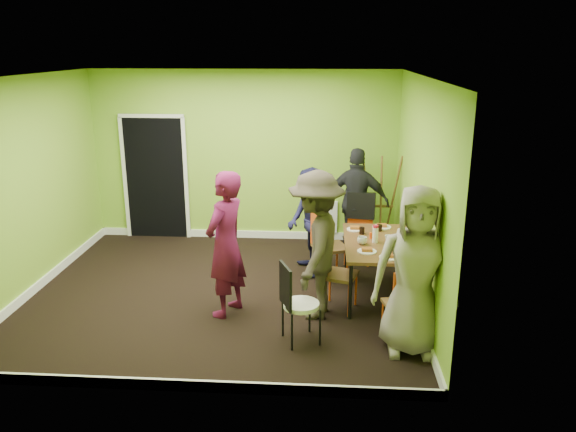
# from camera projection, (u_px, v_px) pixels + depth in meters

# --- Properties ---
(ground) EXTENTS (5.00, 5.00, 0.00)m
(ground) POSITION_uv_depth(u_px,v_px,m) (223.00, 292.00, 7.47)
(ground) COLOR black
(ground) RESTS_ON ground
(room_walls) EXTENTS (5.04, 4.54, 2.82)m
(room_walls) POSITION_uv_depth(u_px,v_px,m) (219.00, 221.00, 7.23)
(room_walls) COLOR #89BB30
(room_walls) RESTS_ON ground
(dining_table) EXTENTS (0.90, 1.50, 0.75)m
(dining_table) POSITION_uv_depth(u_px,v_px,m) (380.00, 246.00, 7.18)
(dining_table) COLOR black
(dining_table) RESTS_ON ground
(chair_left_far) EXTENTS (0.56, 0.56, 1.04)m
(chair_left_far) POSITION_uv_depth(u_px,v_px,m) (325.00, 241.00, 7.68)
(chair_left_far) COLOR #ED5116
(chair_left_far) RESTS_ON ground
(chair_left_near) EXTENTS (0.50, 0.50, 0.97)m
(chair_left_near) POSITION_uv_depth(u_px,v_px,m) (333.00, 267.00, 6.88)
(chair_left_near) COLOR #ED5116
(chair_left_near) RESTS_ON ground
(chair_back_end) EXTENTS (0.49, 0.55, 1.03)m
(chair_back_end) POSITION_uv_depth(u_px,v_px,m) (360.00, 213.00, 8.48)
(chair_back_end) COLOR #ED5116
(chair_back_end) RESTS_ON ground
(chair_front_end) EXTENTS (0.43, 0.43, 0.86)m
(chair_front_end) POSITION_uv_depth(u_px,v_px,m) (404.00, 301.00, 6.11)
(chair_front_end) COLOR #ED5116
(chair_front_end) RESTS_ON ground
(chair_bentwood) EXTENTS (0.47, 0.46, 0.92)m
(chair_bentwood) POSITION_uv_depth(u_px,v_px,m) (296.00, 300.00, 6.08)
(chair_bentwood) COLOR black
(chair_bentwood) RESTS_ON ground
(easel) EXTENTS (0.62, 0.59, 1.56)m
(easel) POSITION_uv_depth(u_px,v_px,m) (380.00, 204.00, 8.79)
(easel) COLOR brown
(easel) RESTS_ON ground
(plate_near_left) EXTENTS (0.22, 0.22, 0.01)m
(plate_near_left) POSITION_uv_depth(u_px,v_px,m) (355.00, 229.00, 7.62)
(plate_near_left) COLOR white
(plate_near_left) RESTS_ON dining_table
(plate_near_right) EXTENTS (0.23, 0.23, 0.01)m
(plate_near_right) POSITION_uv_depth(u_px,v_px,m) (367.00, 251.00, 6.81)
(plate_near_right) COLOR white
(plate_near_right) RESTS_ON dining_table
(plate_far_back) EXTENTS (0.26, 0.26, 0.01)m
(plate_far_back) POSITION_uv_depth(u_px,v_px,m) (382.00, 227.00, 7.72)
(plate_far_back) COLOR white
(plate_far_back) RESTS_ON dining_table
(plate_far_front) EXTENTS (0.23, 0.23, 0.01)m
(plate_far_front) POSITION_uv_depth(u_px,v_px,m) (389.00, 257.00, 6.61)
(plate_far_front) COLOR white
(plate_far_front) RESTS_ON dining_table
(plate_wall_back) EXTENTS (0.25, 0.25, 0.01)m
(plate_wall_back) POSITION_uv_depth(u_px,v_px,m) (401.00, 239.00, 7.25)
(plate_wall_back) COLOR white
(plate_wall_back) RESTS_ON dining_table
(plate_wall_front) EXTENTS (0.23, 0.23, 0.01)m
(plate_wall_front) POSITION_uv_depth(u_px,v_px,m) (404.00, 248.00, 6.93)
(plate_wall_front) COLOR white
(plate_wall_front) RESTS_ON dining_table
(thermos) EXTENTS (0.07, 0.07, 0.20)m
(thermos) POSITION_uv_depth(u_px,v_px,m) (375.00, 235.00, 7.11)
(thermos) COLOR white
(thermos) RESTS_ON dining_table
(blue_bottle) EXTENTS (0.07, 0.07, 0.22)m
(blue_bottle) POSITION_uv_depth(u_px,v_px,m) (402.00, 242.00, 6.83)
(blue_bottle) COLOR blue
(blue_bottle) RESTS_ON dining_table
(orange_bottle) EXTENTS (0.04, 0.04, 0.08)m
(orange_bottle) POSITION_uv_depth(u_px,v_px,m) (371.00, 236.00, 7.26)
(orange_bottle) COLOR #ED5116
(orange_bottle) RESTS_ON dining_table
(glass_mid) EXTENTS (0.07, 0.07, 0.09)m
(glass_mid) POSITION_uv_depth(u_px,v_px,m) (362.00, 231.00, 7.44)
(glass_mid) COLOR black
(glass_mid) RESTS_ON dining_table
(glass_back) EXTENTS (0.07, 0.07, 0.09)m
(glass_back) POSITION_uv_depth(u_px,v_px,m) (379.00, 228.00, 7.56)
(glass_back) COLOR black
(glass_back) RESTS_ON dining_table
(glass_front) EXTENTS (0.07, 0.07, 0.09)m
(glass_front) POSITION_uv_depth(u_px,v_px,m) (395.00, 254.00, 6.62)
(glass_front) COLOR black
(glass_front) RESTS_ON dining_table
(cup_a) EXTENTS (0.12, 0.12, 0.10)m
(cup_a) POSITION_uv_depth(u_px,v_px,m) (362.00, 241.00, 7.06)
(cup_a) COLOR white
(cup_a) RESTS_ON dining_table
(cup_b) EXTENTS (0.09, 0.09, 0.08)m
(cup_b) POSITION_uv_depth(u_px,v_px,m) (388.00, 238.00, 7.16)
(cup_b) COLOR white
(cup_b) RESTS_ON dining_table
(person_standing) EXTENTS (0.65, 0.77, 1.78)m
(person_standing) POSITION_uv_depth(u_px,v_px,m) (226.00, 244.00, 6.65)
(person_standing) COLOR #570F35
(person_standing) RESTS_ON ground
(person_left_far) EXTENTS (0.81, 0.90, 1.54)m
(person_left_far) POSITION_uv_depth(u_px,v_px,m) (310.00, 222.00, 7.87)
(person_left_far) COLOR #161536
(person_left_far) RESTS_ON ground
(person_left_near) EXTENTS (0.81, 1.23, 1.79)m
(person_left_near) POSITION_uv_depth(u_px,v_px,m) (316.00, 245.00, 6.61)
(person_left_near) COLOR #322B21
(person_left_near) RESTS_ON ground
(person_back_end) EXTENTS (1.04, 0.58, 1.68)m
(person_back_end) POSITION_uv_depth(u_px,v_px,m) (357.00, 202.00, 8.62)
(person_back_end) COLOR black
(person_back_end) RESTS_ON ground
(person_front_end) EXTENTS (0.93, 0.63, 1.83)m
(person_front_end) POSITION_uv_depth(u_px,v_px,m) (415.00, 272.00, 5.79)
(person_front_end) COLOR gray
(person_front_end) RESTS_ON ground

